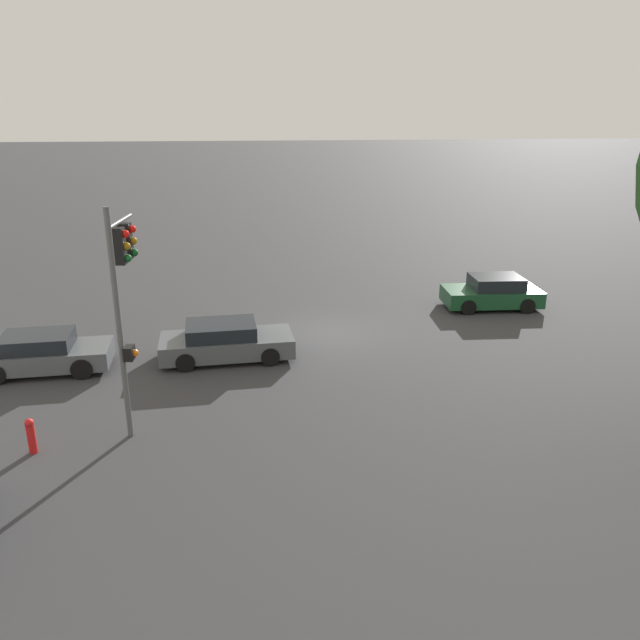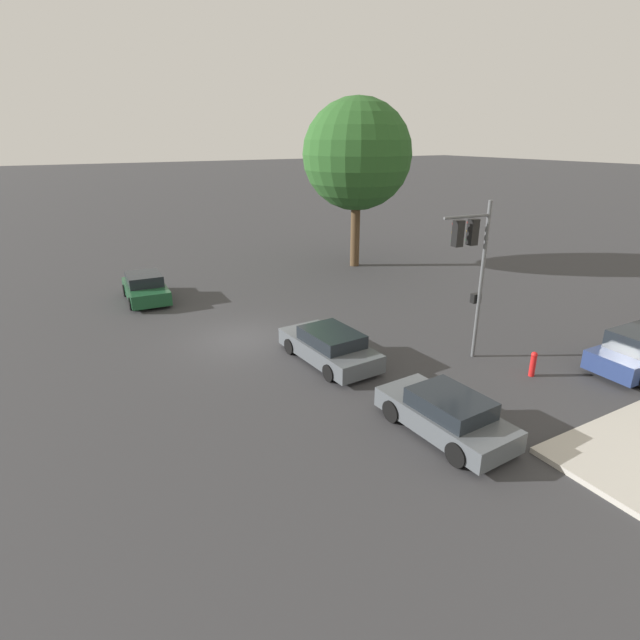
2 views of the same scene
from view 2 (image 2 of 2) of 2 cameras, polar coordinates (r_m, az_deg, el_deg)
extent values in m
plane|color=#333335|center=(21.03, -8.82, -2.17)|extent=(300.00, 300.00, 0.00)
cylinder|color=#4C3823|center=(32.32, 4.04, 10.02)|extent=(0.58, 0.58, 4.40)
sphere|color=#285623|center=(31.82, 4.26, 18.34)|extent=(6.62, 6.62, 6.62)
cylinder|color=#515456|center=(19.10, 17.93, 4.09)|extent=(0.14, 0.14, 5.88)
cylinder|color=#515456|center=(17.99, 16.46, 11.27)|extent=(0.28, 1.90, 0.10)
cube|color=black|center=(18.28, 17.06, 9.59)|extent=(0.33, 0.33, 0.90)
sphere|color=red|center=(18.37, 16.77, 10.62)|extent=(0.20, 0.20, 0.20)
sphere|color=#99660F|center=(18.42, 16.68, 9.70)|extent=(0.20, 0.20, 0.20)
sphere|color=#0F511E|center=(18.48, 16.58, 8.79)|extent=(0.20, 0.20, 0.20)
cube|color=black|center=(17.88, 15.49, 9.51)|extent=(0.33, 0.33, 0.90)
sphere|color=red|center=(17.97, 15.20, 10.57)|extent=(0.20, 0.20, 0.20)
sphere|color=#99660F|center=(18.02, 15.11, 9.63)|extent=(0.20, 0.20, 0.20)
sphere|color=#0F511E|center=(18.08, 15.02, 8.70)|extent=(0.20, 0.20, 0.20)
cube|color=black|center=(19.41, 17.38, 2.40)|extent=(0.25, 0.37, 0.35)
sphere|color=orange|center=(19.51, 17.11, 2.52)|extent=(0.18, 0.18, 0.18)
cube|color=#4C5156|center=(14.78, 14.03, -10.76)|extent=(4.17, 1.99, 0.61)
cube|color=black|center=(14.42, 14.68, -9.17)|extent=(2.20, 1.67, 0.48)
cylinder|color=black|center=(15.11, 8.26, -10.25)|extent=(0.68, 0.26, 0.67)
cylinder|color=black|center=(16.13, 12.80, -8.47)|extent=(0.68, 0.26, 0.67)
cylinder|color=black|center=(13.63, 15.40, -14.57)|extent=(0.68, 0.26, 0.67)
cylinder|color=black|center=(14.75, 19.87, -12.19)|extent=(0.68, 0.26, 0.67)
cube|color=#194728|center=(27.05, -19.27, 3.17)|extent=(4.07, 2.07, 0.66)
cube|color=black|center=(27.04, -19.47, 4.46)|extent=(2.15, 1.75, 0.53)
cylinder|color=black|center=(26.04, -16.93, 2.35)|extent=(0.64, 0.25, 0.62)
cylinder|color=black|center=(25.84, -20.74, 1.76)|extent=(0.64, 0.25, 0.62)
cylinder|color=black|center=(28.38, -17.85, 3.71)|extent=(0.64, 0.25, 0.62)
cylinder|color=black|center=(28.20, -21.35, 3.18)|extent=(0.64, 0.25, 0.62)
cube|color=#4C5156|center=(18.64, 1.01, -3.34)|extent=(4.49, 2.12, 0.63)
cube|color=black|center=(18.29, 1.33, -1.95)|extent=(2.38, 1.77, 0.47)
cylinder|color=black|center=(19.35, -3.41, -3.02)|extent=(0.63, 0.26, 0.61)
cylinder|color=black|center=(20.19, 0.92, -1.95)|extent=(0.63, 0.26, 0.61)
cylinder|color=black|center=(17.24, 1.11, -6.04)|extent=(0.63, 0.26, 0.61)
cylinder|color=black|center=(18.19, 5.71, -4.67)|extent=(0.63, 0.26, 0.61)
cylinder|color=black|center=(22.87, 32.65, -2.46)|extent=(0.23, 0.72, 0.71)
cylinder|color=black|center=(20.71, 29.04, -3.93)|extent=(0.23, 0.72, 0.71)
cylinder|color=red|center=(19.07, 23.12, -4.87)|extent=(0.20, 0.20, 0.75)
sphere|color=red|center=(18.90, 23.31, -3.68)|extent=(0.22, 0.22, 0.22)
camera|label=1|loc=(32.38, 33.64, 17.21)|focal=35.00mm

